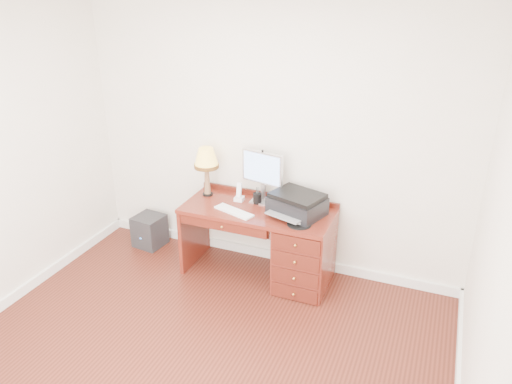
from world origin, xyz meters
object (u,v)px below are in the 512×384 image
at_px(leg_lamp, 206,161).
at_px(printer, 297,204).
at_px(desk, 288,244).
at_px(phone, 239,195).
at_px(equipment_box, 150,231).
at_px(monitor, 262,171).
at_px(chair, 297,231).

bearing_deg(leg_lamp, printer, -4.63).
relative_size(desk, phone, 7.81).
bearing_deg(equipment_box, phone, 7.77).
xyz_separation_m(monitor, equipment_box, (-1.34, -0.09, -0.90)).
xyz_separation_m(printer, chair, (0.01, -0.01, -0.29)).
bearing_deg(chair, monitor, 172.26).
bearing_deg(monitor, leg_lamp, -160.86).
xyz_separation_m(phone, chair, (0.65, -0.08, -0.24)).
xyz_separation_m(desk, equipment_box, (-1.70, 0.10, -0.23)).
relative_size(printer, phone, 3.01).
xyz_separation_m(desk, phone, (-0.57, 0.11, 0.39)).
bearing_deg(chair, printer, 163.85).
bearing_deg(leg_lamp, equipment_box, -178.78).
bearing_deg(equipment_box, desk, 3.94).
bearing_deg(chair, leg_lamp, -172.76).
bearing_deg(leg_lamp, monitor, 6.89).
height_order(desk, leg_lamp, leg_lamp).
height_order(desk, chair, chair).
bearing_deg(printer, leg_lamp, -166.66).
height_order(monitor, printer, monitor).
height_order(printer, equipment_box, printer).
height_order(leg_lamp, chair, leg_lamp).
xyz_separation_m(desk, leg_lamp, (-0.94, 0.11, 0.72)).
bearing_deg(printer, monitor, 178.30).
relative_size(leg_lamp, phone, 2.69).
distance_m(phone, equipment_box, 1.29).
bearing_deg(desk, printer, 24.08).
bearing_deg(printer, desk, -137.95).
xyz_separation_m(desk, chair, (0.08, 0.02, 0.15)).
bearing_deg(chair, equipment_box, -170.12).
height_order(monitor, phone, monitor).
height_order(phone, chair, phone).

